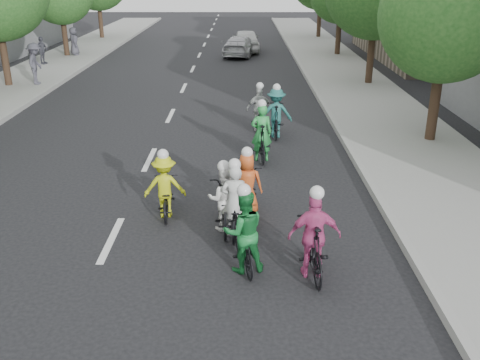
{
  "coord_description": "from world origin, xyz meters",
  "views": [
    {
      "loc": [
        2.73,
        -9.9,
        5.32
      ],
      "look_at": [
        2.7,
        0.88,
        1.0
      ],
      "focal_mm": 40.0,
      "sensor_mm": 36.0,
      "label": 1
    }
  ],
  "objects_px": {
    "cyclist_1": "(244,237)",
    "cyclist_4": "(247,189)",
    "cyclist_0": "(235,210)",
    "spectator_1": "(42,50)",
    "follow_car_lead": "(240,46)",
    "cyclist_6": "(224,204)",
    "spectator_2": "(74,41)",
    "cyclist_8": "(259,114)",
    "cyclist_2": "(165,191)",
    "spectator_0": "(35,64)",
    "cyclist_5": "(261,138)",
    "follow_car_trail": "(246,40)",
    "cyclist_3": "(314,242)",
    "cyclist_7": "(276,116)"
  },
  "relations": [
    {
      "from": "cyclist_7",
      "to": "follow_car_trail",
      "type": "xyz_separation_m",
      "value": [
        -0.86,
        19.18,
        0.04
      ]
    },
    {
      "from": "spectator_0",
      "to": "spectator_2",
      "type": "relative_size",
      "value": 1.13
    },
    {
      "from": "cyclist_5",
      "to": "cyclist_6",
      "type": "xyz_separation_m",
      "value": [
        -0.95,
        -4.47,
        -0.08
      ]
    },
    {
      "from": "cyclist_2",
      "to": "cyclist_6",
      "type": "height_order",
      "value": "cyclist_2"
    },
    {
      "from": "cyclist_2",
      "to": "cyclist_5",
      "type": "bearing_deg",
      "value": -125.73
    },
    {
      "from": "follow_car_lead",
      "to": "follow_car_trail",
      "type": "distance_m",
      "value": 1.91
    },
    {
      "from": "cyclist_1",
      "to": "cyclist_3",
      "type": "bearing_deg",
      "value": 160.09
    },
    {
      "from": "spectator_1",
      "to": "cyclist_2",
      "type": "bearing_deg",
      "value": -135.38
    },
    {
      "from": "cyclist_0",
      "to": "spectator_2",
      "type": "height_order",
      "value": "spectator_2"
    },
    {
      "from": "follow_car_trail",
      "to": "follow_car_lead",
      "type": "bearing_deg",
      "value": 77.09
    },
    {
      "from": "cyclist_7",
      "to": "spectator_2",
      "type": "distance_m",
      "value": 20.37
    },
    {
      "from": "cyclist_6",
      "to": "follow_car_trail",
      "type": "relative_size",
      "value": 0.42
    },
    {
      "from": "cyclist_0",
      "to": "cyclist_1",
      "type": "relative_size",
      "value": 0.99
    },
    {
      "from": "cyclist_5",
      "to": "follow_car_lead",
      "type": "relative_size",
      "value": 0.44
    },
    {
      "from": "cyclist_6",
      "to": "follow_car_trail",
      "type": "bearing_deg",
      "value": -93.73
    },
    {
      "from": "cyclist_6",
      "to": "cyclist_2",
      "type": "bearing_deg",
      "value": -27.83
    },
    {
      "from": "cyclist_2",
      "to": "follow_car_lead",
      "type": "height_order",
      "value": "cyclist_2"
    },
    {
      "from": "spectator_1",
      "to": "follow_car_lead",
      "type": "bearing_deg",
      "value": -52.22
    },
    {
      "from": "cyclist_4",
      "to": "cyclist_2",
      "type": "bearing_deg",
      "value": 13.02
    },
    {
      "from": "cyclist_1",
      "to": "cyclist_2",
      "type": "relative_size",
      "value": 1.09
    },
    {
      "from": "cyclist_3",
      "to": "spectator_1",
      "type": "xyz_separation_m",
      "value": [
        -12.6,
        22.05,
        0.25
      ]
    },
    {
      "from": "cyclist_2",
      "to": "spectator_2",
      "type": "xyz_separation_m",
      "value": [
        -8.71,
        22.88,
        0.4
      ]
    },
    {
      "from": "cyclist_6",
      "to": "follow_car_lead",
      "type": "xyz_separation_m",
      "value": [
        0.28,
        24.08,
        0.06
      ]
    },
    {
      "from": "cyclist_8",
      "to": "follow_car_trail",
      "type": "distance_m",
      "value": 18.47
    },
    {
      "from": "cyclist_8",
      "to": "cyclist_5",
      "type": "bearing_deg",
      "value": 86.29
    },
    {
      "from": "cyclist_5",
      "to": "spectator_2",
      "type": "bearing_deg",
      "value": -63.08
    },
    {
      "from": "cyclist_4",
      "to": "follow_car_lead",
      "type": "xyz_separation_m",
      "value": [
        -0.21,
        23.23,
        0.06
      ]
    },
    {
      "from": "cyclist_0",
      "to": "spectator_1",
      "type": "distance_m",
      "value": 23.3
    },
    {
      "from": "spectator_2",
      "to": "cyclist_8",
      "type": "bearing_deg",
      "value": -163.57
    },
    {
      "from": "follow_car_trail",
      "to": "cyclist_2",
      "type": "bearing_deg",
      "value": 83.79
    },
    {
      "from": "cyclist_8",
      "to": "follow_car_lead",
      "type": "distance_m",
      "value": 16.61
    },
    {
      "from": "spectator_1",
      "to": "cyclist_0",
      "type": "bearing_deg",
      "value": -132.87
    },
    {
      "from": "cyclist_1",
      "to": "spectator_1",
      "type": "height_order",
      "value": "cyclist_1"
    },
    {
      "from": "cyclist_2",
      "to": "cyclist_5",
      "type": "relative_size",
      "value": 0.85
    },
    {
      "from": "cyclist_3",
      "to": "spectator_2",
      "type": "xyz_separation_m",
      "value": [
        -11.76,
        25.41,
        0.33
      ]
    },
    {
      "from": "cyclist_6",
      "to": "spectator_0",
      "type": "xyz_separation_m",
      "value": [
        -9.26,
        14.63,
        0.53
      ]
    },
    {
      "from": "spectator_0",
      "to": "spectator_2",
      "type": "distance_m",
      "value": 8.94
    },
    {
      "from": "cyclist_4",
      "to": "spectator_1",
      "type": "relative_size",
      "value": 1.19
    },
    {
      "from": "cyclist_0",
      "to": "follow_car_lead",
      "type": "distance_m",
      "value": 24.36
    },
    {
      "from": "cyclist_0",
      "to": "spectator_1",
      "type": "relative_size",
      "value": 1.13
    },
    {
      "from": "spectator_2",
      "to": "cyclist_5",
      "type": "bearing_deg",
      "value": -168.13
    },
    {
      "from": "spectator_1",
      "to": "cyclist_1",
      "type": "bearing_deg",
      "value": -134.08
    },
    {
      "from": "cyclist_4",
      "to": "cyclist_8",
      "type": "relative_size",
      "value": 1.07
    },
    {
      "from": "cyclist_1",
      "to": "cyclist_2",
      "type": "bearing_deg",
      "value": -64.94
    },
    {
      "from": "cyclist_1",
      "to": "cyclist_6",
      "type": "bearing_deg",
      "value": -88.22
    },
    {
      "from": "cyclist_1",
      "to": "cyclist_4",
      "type": "distance_m",
      "value": 2.55
    },
    {
      "from": "cyclist_0",
      "to": "cyclist_4",
      "type": "xyz_separation_m",
      "value": [
        0.26,
        1.13,
        0.01
      ]
    },
    {
      "from": "cyclist_0",
      "to": "cyclist_6",
      "type": "distance_m",
      "value": 0.36
    },
    {
      "from": "spectator_0",
      "to": "spectator_1",
      "type": "height_order",
      "value": "spectator_0"
    },
    {
      "from": "cyclist_0",
      "to": "cyclist_8",
      "type": "height_order",
      "value": "cyclist_0"
    }
  ]
}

